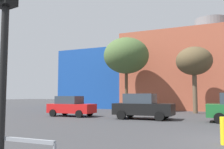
# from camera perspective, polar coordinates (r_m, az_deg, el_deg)

# --- Properties ---
(building_backdrop) EXTENTS (40.93, 10.53, 11.65)m
(building_backdrop) POSITION_cam_1_polar(r_m,az_deg,el_deg) (34.15, 22.12, 0.26)
(building_backdrop) COLOR #B2563D
(building_backdrop) RESTS_ON ground_plane
(parked_car_0) EXTENTS (3.88, 1.91, 1.68)m
(parked_car_0) POSITION_cam_1_polar(r_m,az_deg,el_deg) (21.04, -9.43, -7.22)
(parked_car_0) COLOR red
(parked_car_0) RESTS_ON ground_plane
(parked_car_1) EXTENTS (4.29, 2.11, 1.86)m
(parked_car_1) POSITION_cam_1_polar(r_m,az_deg,el_deg) (18.39, 7.07, -7.31)
(parked_car_1) COLOR black
(parked_car_1) RESTS_ON ground_plane
(traffic_light_near_left) EXTENTS (0.39, 0.39, 4.10)m
(traffic_light_near_left) POSITION_cam_1_polar(r_m,az_deg,el_deg) (4.65, -23.61, 11.97)
(traffic_light_near_left) COLOR black
(traffic_light_near_left) RESTS_ON ground_plane
(bare_tree_0) EXTENTS (4.97, 4.97, 8.11)m
(bare_tree_0) POSITION_cam_1_polar(r_m,az_deg,el_deg) (27.41, 3.30, 4.31)
(bare_tree_0) COLOR brown
(bare_tree_0) RESTS_ON ground_plane
(bare_tree_1) EXTENTS (3.52, 3.52, 6.56)m
(bare_tree_1) POSITION_cam_1_polar(r_m,az_deg,el_deg) (25.80, 18.38, 2.84)
(bare_tree_1) COLOR brown
(bare_tree_1) RESTS_ON ground_plane
(bollard_yellow_0) EXTENTS (0.24, 0.24, 0.96)m
(bollard_yellow_0) POSITION_cam_1_polar(r_m,az_deg,el_deg) (9.64, 24.36, -11.74)
(bollard_yellow_0) COLOR yellow
(bollard_yellow_0) RESTS_ON ground_plane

